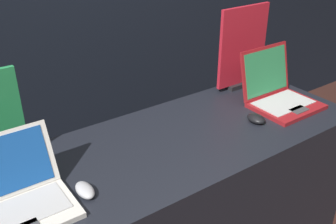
{
  "coord_description": "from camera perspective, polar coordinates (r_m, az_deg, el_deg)",
  "views": [
    {
      "loc": [
        -0.84,
        -0.85,
        1.87
      ],
      "look_at": [
        -0.01,
        0.33,
        1.12
      ],
      "focal_mm": 42.0,
      "sensor_mm": 36.0,
      "label": 1
    }
  ],
  "objects": [
    {
      "name": "mouse_back",
      "position": [
        1.89,
        12.68,
        -0.94
      ],
      "size": [
        0.07,
        0.1,
        0.04
      ],
      "color": "black",
      "rests_on": "display_counter"
    },
    {
      "name": "laptop_back",
      "position": [
        2.08,
        15.66,
        2.78
      ],
      "size": [
        0.33,
        0.33,
        0.27
      ],
      "color": "maroon",
      "rests_on": "display_counter"
    },
    {
      "name": "promo_stand_back",
      "position": [
        2.2,
        10.77,
        8.88
      ],
      "size": [
        0.33,
        0.07,
        0.45
      ],
      "color": "black",
      "rests_on": "display_counter"
    },
    {
      "name": "mouse_front",
      "position": [
        1.44,
        -11.97,
        -11.03
      ],
      "size": [
        0.06,
        0.11,
        0.04
      ],
      "color": "#B2B2B7",
      "rests_on": "display_counter"
    },
    {
      "name": "laptop_front",
      "position": [
        1.42,
        -22.31,
        -11.56
      ],
      "size": [
        0.39,
        0.32,
        0.23
      ],
      "color": "silver",
      "rests_on": "display_counter"
    }
  ]
}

